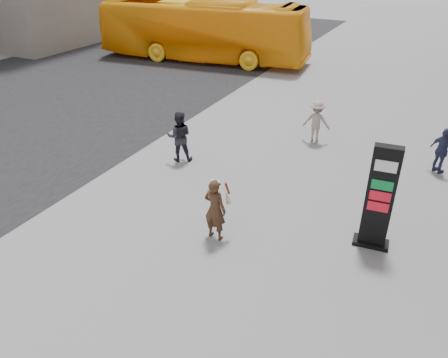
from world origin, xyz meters
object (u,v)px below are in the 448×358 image
at_px(woman, 215,208).
at_px(pedestrian_a, 179,137).
at_px(pedestrian_b, 317,121).
at_px(info_pylon, 379,198).
at_px(pedestrian_c, 442,151).
at_px(bus, 203,30).

bearing_deg(woman, pedestrian_a, -41.02).
height_order(woman, pedestrian_b, woman).
height_order(info_pylon, pedestrian_c, info_pylon).
bearing_deg(info_pylon, pedestrian_c, 70.94).
bearing_deg(bus, pedestrian_c, -130.60).
bearing_deg(pedestrian_b, bus, -45.27).
height_order(info_pylon, pedestrian_b, info_pylon).
height_order(bus, pedestrian_a, bus).
bearing_deg(bus, info_pylon, -144.67).
bearing_deg(pedestrian_c, info_pylon, 113.73).
bearing_deg(woman, pedestrian_c, -120.96).
bearing_deg(info_pylon, bus, 126.26).
xyz_separation_m(bus, pedestrian_b, (9.89, -9.04, -1.03)).
height_order(woman, pedestrian_a, pedestrian_a).
bearing_deg(pedestrian_a, bus, -92.63).
relative_size(info_pylon, pedestrian_a, 1.55).
bearing_deg(pedestrian_c, pedestrian_a, 58.28).
bearing_deg(pedestrian_c, pedestrian_b, 29.01).
bearing_deg(pedestrian_a, woman, 104.38).
relative_size(pedestrian_a, pedestrian_c, 1.14).
xyz_separation_m(pedestrian_b, pedestrian_c, (4.31, -0.64, -0.02)).
xyz_separation_m(info_pylon, bus, (-13.00, 14.62, 0.47)).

